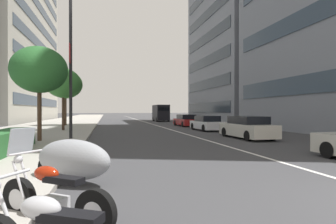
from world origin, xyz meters
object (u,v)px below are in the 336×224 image
object	(u,v)px
street_lamp_with_banners	(77,45)
motorcycle_under_tarp	(72,159)
car_far_down_avenue	(207,123)
car_approaching_light	(247,128)
street_tree_mid_sidewalk	(63,83)
street_tree_by_lamp_post	(66,85)
delivery_van_ahead	(161,113)
motorcycle_far_end_row	(53,197)
car_following_behind	(186,121)
street_tree_near_plaza_corner	(39,70)

from	to	relation	value
street_lamp_with_banners	motorcycle_under_tarp	bearing A→B (deg)	-174.83
car_far_down_avenue	street_lamp_with_banners	bearing A→B (deg)	118.18
street_lamp_with_banners	car_approaching_light	bearing A→B (deg)	-95.53
car_approaching_light	car_far_down_avenue	xyz separation A→B (m)	(7.09, 0.00, -0.05)
motorcycle_under_tarp	car_far_down_avenue	distance (m)	18.53
car_far_down_avenue	street_lamp_with_banners	xyz separation A→B (m)	(-6.08, 10.46, 4.99)
car_far_down_avenue	street_lamp_with_banners	distance (m)	13.09
motorcycle_under_tarp	street_tree_mid_sidewalk	bearing A→B (deg)	-42.75
street_tree_mid_sidewalk	street_tree_by_lamp_post	distance (m)	7.79
street_tree_by_lamp_post	delivery_van_ahead	bearing A→B (deg)	-46.22
motorcycle_under_tarp	car_approaching_light	distance (m)	12.99
street_lamp_with_banners	delivery_van_ahead	bearing A→B (deg)	-20.93
delivery_van_ahead	street_tree_by_lamp_post	distance (m)	18.64
street_tree_mid_sidewalk	motorcycle_far_end_row	bearing A→B (deg)	-172.15
motorcycle_under_tarp	street_tree_by_lamp_post	bearing A→B (deg)	-43.51
motorcycle_far_end_row	delivery_van_ahead	world-z (taller)	delivery_van_ahead
car_following_behind	delivery_van_ahead	world-z (taller)	delivery_van_ahead
car_far_down_avenue	car_following_behind	world-z (taller)	car_following_behind
car_approaching_light	street_tree_mid_sidewalk	size ratio (longest dim) A/B	0.89
delivery_van_ahead	car_approaching_light	bearing A→B (deg)	-179.47
car_approaching_light	car_following_behind	world-z (taller)	car_approaching_light
street_tree_near_plaza_corner	street_tree_by_lamp_post	world-z (taller)	street_tree_by_lamp_post
delivery_van_ahead	street_tree_by_lamp_post	world-z (taller)	street_tree_by_lamp_post
delivery_van_ahead	car_far_down_avenue	bearing A→B (deg)	-179.55
car_approaching_light	delivery_van_ahead	distance (m)	28.67
car_following_behind	street_tree_near_plaza_corner	xyz separation A→B (m)	(-14.03, 12.40, 3.32)
car_following_behind	street_tree_mid_sidewalk	distance (m)	14.11
street_tree_mid_sidewalk	car_approaching_light	bearing A→B (deg)	-123.89
car_approaching_light	car_far_down_avenue	world-z (taller)	car_approaching_light
car_following_behind	street_tree_near_plaza_corner	size ratio (longest dim) A/B	0.93
motorcycle_far_end_row	street_lamp_with_banners	xyz separation A→B (m)	(12.27, 0.88, 5.17)
car_following_behind	car_far_down_avenue	bearing A→B (deg)	178.08
street_tree_near_plaza_corner	street_tree_mid_sidewalk	size ratio (longest dim) A/B	0.98
street_tree_near_plaza_corner	street_tree_by_lamp_post	distance (m)	15.97
motorcycle_under_tarp	car_following_behind	xyz separation A→B (m)	(22.84, -9.70, 0.05)
car_following_behind	street_lamp_with_banners	distance (m)	17.53
street_tree_near_plaza_corner	delivery_van_ahead	bearing A→B (deg)	-23.38
motorcycle_under_tarp	street_lamp_with_banners	distance (m)	11.05
motorcycle_under_tarp	motorcycle_far_end_row	bearing A→B (deg)	128.23
motorcycle_under_tarp	car_approaching_light	size ratio (longest dim) A/B	0.48
street_tree_near_plaza_corner	street_tree_by_lamp_post	xyz separation A→B (m)	(15.93, 0.87, 0.69)
motorcycle_far_end_row	car_far_down_avenue	world-z (taller)	motorcycle_far_end_row
car_far_down_avenue	street_tree_by_lamp_post	xyz separation A→B (m)	(8.87, 13.14, 4.02)
car_approaching_light	delivery_van_ahead	bearing A→B (deg)	-1.24
street_tree_mid_sidewalk	street_tree_by_lamp_post	bearing A→B (deg)	6.51
delivery_van_ahead	motorcycle_far_end_row	bearing A→B (deg)	167.11
street_tree_near_plaza_corner	motorcycle_under_tarp	bearing A→B (deg)	-162.98
car_far_down_avenue	car_following_behind	distance (m)	6.97
street_tree_near_plaza_corner	car_approaching_light	bearing A→B (deg)	-90.12
car_following_behind	street_tree_mid_sidewalk	bearing A→B (deg)	114.32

